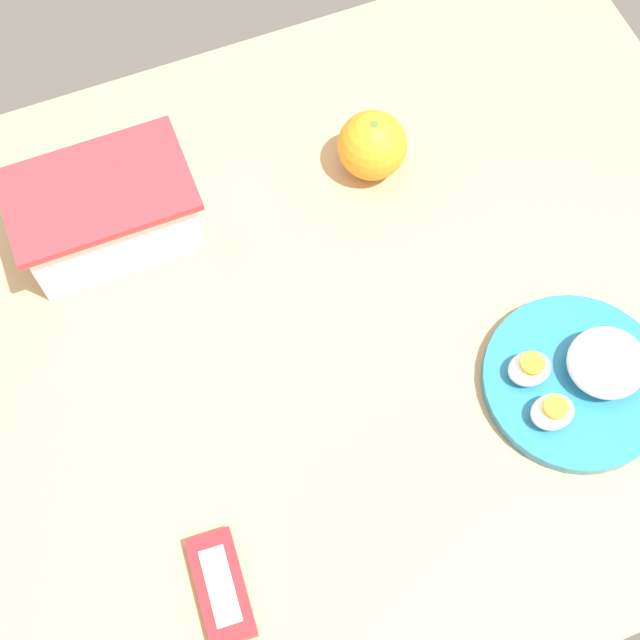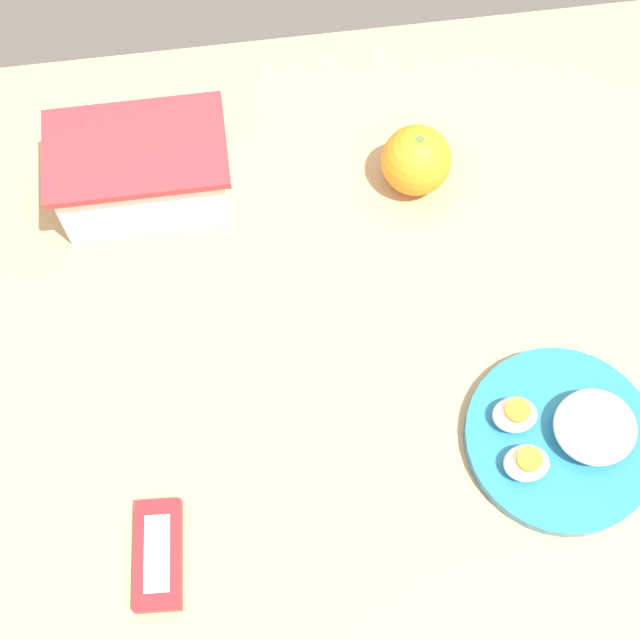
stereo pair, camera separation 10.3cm
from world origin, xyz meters
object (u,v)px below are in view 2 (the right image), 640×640
at_px(candy_bar, 158,555).
at_px(orange_fruit, 416,160).
at_px(food_container, 144,176).
at_px(rice_plate, 566,436).

bearing_deg(candy_bar, orange_fruit, 50.82).
bearing_deg(orange_fruit, food_container, 176.33).
relative_size(food_container, candy_bar, 1.83).
bearing_deg(rice_plate, orange_fruit, 105.84).
xyz_separation_m(orange_fruit, rice_plate, (0.10, -0.36, -0.02)).
bearing_deg(candy_bar, food_container, 88.10).
distance_m(food_container, orange_fruit, 0.34).
distance_m(orange_fruit, candy_bar, 0.56).
bearing_deg(rice_plate, candy_bar, -171.68).
height_order(rice_plate, candy_bar, rice_plate).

